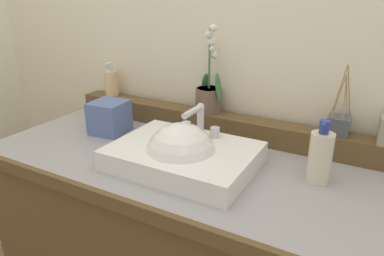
{
  "coord_description": "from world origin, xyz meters",
  "views": [
    {
      "loc": [
        0.5,
        -0.93,
        1.4
      ],
      "look_at": [
        -0.01,
        -0.02,
        1.0
      ],
      "focal_mm": 32.83,
      "sensor_mm": 36.0,
      "label": 1
    }
  ],
  "objects_px": {
    "soap_dispenser": "(111,82)",
    "potted_plant": "(209,92)",
    "reed_diffuser": "(339,124)",
    "lotion_bottle": "(320,156)",
    "tissue_box": "(109,117)",
    "sink_basin": "(182,157)"
  },
  "relations": [
    {
      "from": "potted_plant",
      "to": "lotion_bottle",
      "type": "relative_size",
      "value": 1.77
    },
    {
      "from": "reed_diffuser",
      "to": "soap_dispenser",
      "type": "bearing_deg",
      "value": 179.79
    },
    {
      "from": "sink_basin",
      "to": "tissue_box",
      "type": "bearing_deg",
      "value": 163.76
    },
    {
      "from": "soap_dispenser",
      "to": "reed_diffuser",
      "type": "height_order",
      "value": "reed_diffuser"
    },
    {
      "from": "soap_dispenser",
      "to": "lotion_bottle",
      "type": "relative_size",
      "value": 0.78
    },
    {
      "from": "lotion_bottle",
      "to": "sink_basin",
      "type": "bearing_deg",
      "value": -164.24
    },
    {
      "from": "potted_plant",
      "to": "soap_dispenser",
      "type": "distance_m",
      "value": 0.5
    },
    {
      "from": "potted_plant",
      "to": "reed_diffuser",
      "type": "relative_size",
      "value": 1.45
    },
    {
      "from": "reed_diffuser",
      "to": "tissue_box",
      "type": "height_order",
      "value": "reed_diffuser"
    },
    {
      "from": "lotion_bottle",
      "to": "tissue_box",
      "type": "height_order",
      "value": "lotion_bottle"
    },
    {
      "from": "soap_dispenser",
      "to": "reed_diffuser",
      "type": "relative_size",
      "value": 0.64
    },
    {
      "from": "tissue_box",
      "to": "potted_plant",
      "type": "bearing_deg",
      "value": 31.77
    },
    {
      "from": "soap_dispenser",
      "to": "potted_plant",
      "type": "bearing_deg",
      "value": 0.11
    },
    {
      "from": "sink_basin",
      "to": "potted_plant",
      "type": "bearing_deg",
      "value": 101.64
    },
    {
      "from": "potted_plant",
      "to": "soap_dispenser",
      "type": "xyz_separation_m",
      "value": [
        -0.5,
        -0.0,
        -0.02
      ]
    },
    {
      "from": "reed_diffuser",
      "to": "tissue_box",
      "type": "distance_m",
      "value": 0.84
    },
    {
      "from": "sink_basin",
      "to": "potted_plant",
      "type": "distance_m",
      "value": 0.35
    },
    {
      "from": "soap_dispenser",
      "to": "tissue_box",
      "type": "xyz_separation_m",
      "value": [
        0.16,
        -0.21,
        -0.08
      ]
    },
    {
      "from": "sink_basin",
      "to": "soap_dispenser",
      "type": "height_order",
      "value": "soap_dispenser"
    },
    {
      "from": "reed_diffuser",
      "to": "sink_basin",
      "type": "bearing_deg",
      "value": -142.4
    },
    {
      "from": "potted_plant",
      "to": "lotion_bottle",
      "type": "height_order",
      "value": "potted_plant"
    },
    {
      "from": "lotion_bottle",
      "to": "tissue_box",
      "type": "bearing_deg",
      "value": 179.66
    }
  ]
}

